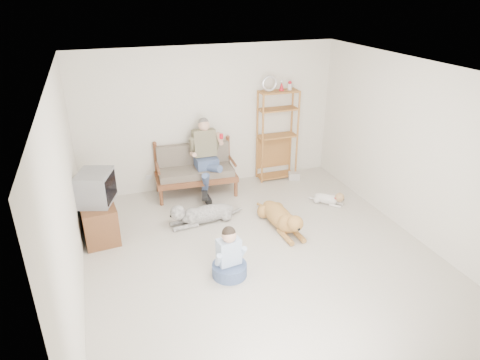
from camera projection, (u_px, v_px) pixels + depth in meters
name	position (u px, v px, depth m)	size (l,w,h in m)	color
floor	(262.00, 256.00, 6.34)	(5.50, 5.50, 0.00)	beige
ceiling	(266.00, 71.00, 5.21)	(5.50, 5.50, 0.00)	white
wall_back	(210.00, 118.00, 8.14)	(5.00, 5.00, 0.00)	beige
wall_front	(392.00, 303.00, 3.41)	(5.00, 5.00, 0.00)	beige
wall_left	(67.00, 200.00, 5.03)	(5.50, 5.50, 0.00)	beige
wall_right	(416.00, 151.00, 6.52)	(5.50, 5.50, 0.00)	beige
loveseat	(195.00, 169.00, 8.09)	(1.54, 0.80, 0.95)	brown
man	(207.00, 163.00, 7.89)	(0.55, 0.79, 1.28)	#44547D
etagere	(277.00, 135.00, 8.53)	(0.81, 0.35, 2.12)	#A36F33
book_stack	(294.00, 176.00, 8.81)	(0.23, 0.16, 0.14)	silver
tv_stand	(98.00, 219.00, 6.72)	(0.58, 0.94, 0.60)	brown
crt_tv	(96.00, 188.00, 6.51)	(0.64, 0.71, 0.49)	slate
wall_outlet	(149.00, 177.00, 8.19)	(0.12, 0.02, 0.08)	silver
golden_retriever	(282.00, 218.00, 7.00)	(0.41, 1.46, 0.44)	#B58B3F
shaggy_dog	(201.00, 214.00, 7.16)	(1.38, 0.43, 0.41)	silver
terrier	(330.00, 199.00, 7.79)	(0.51, 0.57, 0.27)	silver
child	(229.00, 258.00, 5.82)	(0.48, 0.48, 0.76)	#44547D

